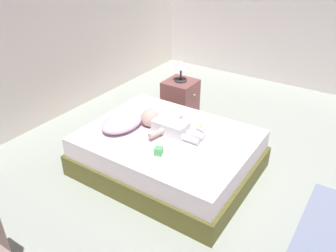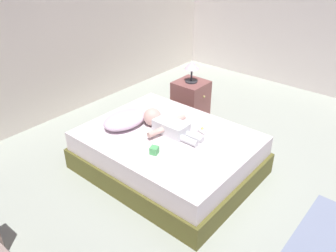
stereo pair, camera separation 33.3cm
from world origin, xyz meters
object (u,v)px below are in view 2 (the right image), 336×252
pillow (125,120)px  toothbrush (181,121)px  bed (168,153)px  nightstand (191,100)px  lamp (192,67)px  toy_block (154,150)px  baby (166,124)px  baby_bottle (202,130)px

pillow → toothbrush: 0.60m
bed → nightstand: nightstand is taller
nightstand → lamp: lamp is taller
lamp → toothbrush: bearing=-150.3°
pillow → lamp: lamp is taller
bed → toy_block: bearing=-160.3°
baby → lamp: size_ratio=2.47×
baby → baby_bottle: size_ratio=6.76×
baby → toy_block: baby is taller
pillow → toothbrush: bearing=-42.4°
baby → toy_block: size_ratio=7.90×
lamp → baby_bottle: size_ratio=2.74×
nightstand → toothbrush: bearing=-150.3°
toothbrush → bed: bearing=-166.0°
bed → pillow: pillow is taller
pillow → lamp: size_ratio=1.77×
toothbrush → toy_block: 0.67m
baby → baby_bottle: bearing=-57.7°
lamp → nightstand: bearing=-90.0°
baby → baby_bottle: (0.20, -0.32, -0.04)m
pillow → nightstand: size_ratio=0.96×
nightstand → lamp: bearing=90.0°
pillow → baby: size_ratio=0.72×
bed → baby_bottle: 0.43m
nightstand → bed: bearing=-154.2°
baby_bottle → baby: bearing=122.3°
bed → pillow: 0.57m
toy_block → nightstand: bearing=24.4°
pillow → baby: baby is taller
pillow → baby_bottle: 0.82m
baby → toy_block: (-0.39, -0.20, -0.04)m
toy_block → baby_bottle: same height
toothbrush → lamp: 0.96m
baby_bottle → toothbrush: bearing=81.2°
baby → lamp: lamp is taller
pillow → baby_bottle: bearing=-61.5°
nightstand → toy_block: nightstand is taller
nightstand → baby: bearing=-156.6°
pillow → lamp: (1.23, 0.05, 0.22)m
pillow → toy_block: size_ratio=5.66×
nightstand → pillow: bearing=-177.6°
toy_block → baby_bottle: bearing=-11.6°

